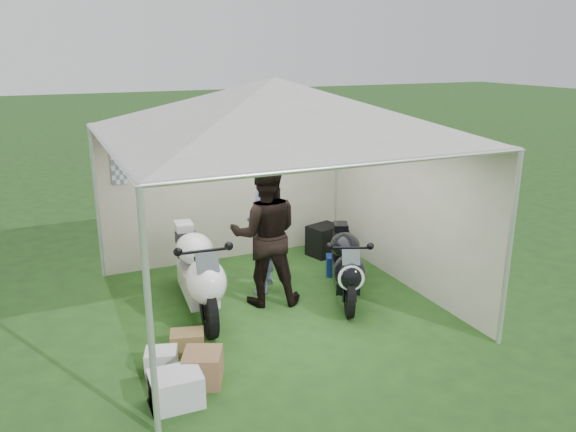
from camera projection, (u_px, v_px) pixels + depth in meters
name	position (u px, v px, depth m)	size (l,w,h in m)	color
ground	(276.00, 305.00, 7.58)	(80.00, 80.00, 0.00)	#23461C
canopy_tent	(274.00, 113.00, 6.87)	(5.66, 5.66, 3.00)	silver
motorcycle_white	(198.00, 271.00, 7.18)	(0.59, 2.17, 1.07)	black
motorcycle_black	(346.00, 264.00, 7.65)	(0.98, 1.75, 0.92)	black
paddock_stand	(340.00, 265.00, 8.57)	(0.41, 0.25, 0.31)	#1A34AE
person_dark_jacket	(265.00, 234.00, 7.42)	(0.94, 0.73, 1.94)	black
person_blue_jacket	(263.00, 226.00, 7.82)	(0.69, 0.45, 1.90)	slate
equipment_box	(324.00, 240.00, 9.37)	(0.51, 0.41, 0.51)	black
crate_0	(176.00, 389.00, 5.44)	(0.50, 0.39, 0.33)	silver
crate_1	(203.00, 367.00, 5.79)	(0.38, 0.38, 0.34)	#895F40
crate_2	(161.00, 360.00, 6.01)	(0.33, 0.28, 0.24)	silver
crate_3	(187.00, 342.00, 6.38)	(0.37, 0.27, 0.25)	olive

